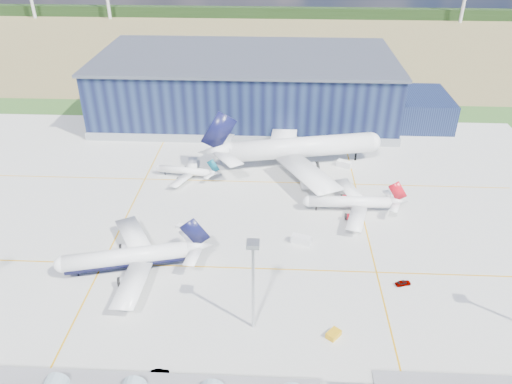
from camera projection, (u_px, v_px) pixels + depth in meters
name	position (u px, v px, depth m)	size (l,w,h in m)	color
ground	(223.00, 244.00, 135.87)	(600.00, 600.00, 0.00)	#2C5620
apron	(226.00, 223.00, 144.46)	(220.00, 160.00, 0.08)	#AFB0AA
farmland	(259.00, 43.00, 325.18)	(600.00, 220.00, 0.01)	#94814F
treeline	(264.00, 13.00, 391.98)	(600.00, 8.00, 8.00)	black
hangar	(252.00, 89.00, 211.43)	(145.00, 62.00, 26.10)	#0F1433
light_mast_center	(253.00, 272.00, 101.79)	(2.60, 2.60, 23.00)	silver
airliner_navy	(126.00, 249.00, 123.26)	(39.45, 38.59, 12.86)	white
airliner_red	(350.00, 197.00, 147.59)	(31.24, 30.56, 10.19)	white
airliner_widebody	(302.00, 137.00, 170.97)	(64.75, 63.34, 21.11)	white
airliner_regional	(184.00, 167.00, 166.71)	(22.91, 22.41, 7.47)	white
gse_tug_b	(334.00, 334.00, 106.80)	(2.11, 3.17, 1.37)	gold
gse_van_a	(301.00, 240.00, 135.56)	(2.33, 5.34, 2.33)	silver
gse_van_b	(344.00, 164.00, 174.21)	(2.35, 5.13, 2.35)	silver
gse_tug_c	(286.00, 146.00, 188.08)	(2.22, 3.55, 1.55)	gold
gse_cart_b	(182.00, 227.00, 141.92)	(1.77, 2.66, 1.15)	silver
car_a	(403.00, 283.00, 121.14)	(1.55, 3.85, 1.31)	#99999E
car_b	(160.00, 373.00, 98.22)	(1.25, 3.60, 1.19)	#99999E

